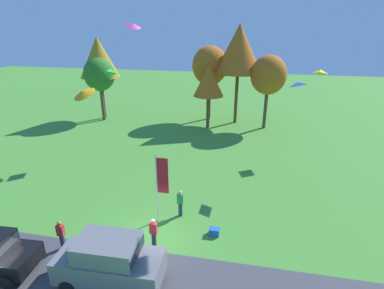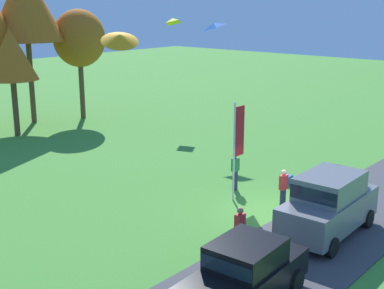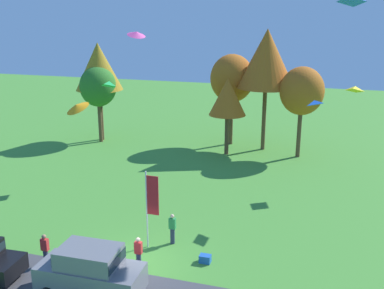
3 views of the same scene
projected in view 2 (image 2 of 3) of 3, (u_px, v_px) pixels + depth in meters
ground_plane at (275, 211)px, 21.71m from camera, size 120.00×120.00×0.00m
pavement_strip at (336, 228)px, 20.00m from camera, size 36.00×4.40×0.06m
car_sedan_near_entrance at (244, 272)px, 14.72m from camera, size 4.49×2.14×1.84m
car_suv_mid_row at (329, 202)px, 19.12m from camera, size 4.65×2.14×2.28m
person_on_lawn at (240, 231)px, 17.73m from camera, size 0.36×0.24×1.71m
person_beside_suv at (235, 171)px, 24.03m from camera, size 0.36×0.24×1.71m
person_watching_sky at (283, 189)px, 21.67m from camera, size 0.36×0.24×1.71m
tree_lone_near at (11, 55)px, 32.79m from camera, size 3.19×3.19×6.74m
tree_left_of_center at (25, 3)px, 35.63m from camera, size 5.10×5.10×10.76m
tree_right_of_center at (79, 39)px, 37.77m from camera, size 3.69×3.69×7.79m
flag_banner at (238, 138)px, 22.43m from camera, size 0.71×0.08×4.27m
cooler_box at (286, 180)px, 24.96m from camera, size 0.56×0.40×0.40m
kite_delta_over_trees at (120, 38)px, 18.73m from camera, size 1.85×1.85×0.81m
kite_diamond_low_drifter at (214, 25)px, 31.51m from camera, size 1.32×1.31×0.57m
kite_diamond_high_left at (173, 21)px, 36.84m from camera, size 1.16×1.18×0.63m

